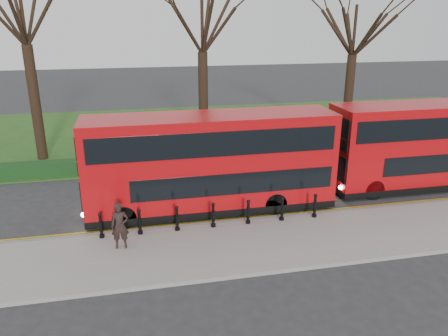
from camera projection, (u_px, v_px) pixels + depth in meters
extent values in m
plane|color=#28282B|center=(197.00, 217.00, 19.08)|extent=(120.00, 120.00, 0.00)
cube|color=gray|center=(209.00, 249.00, 16.29)|extent=(60.00, 4.00, 0.15)
cube|color=slate|center=(201.00, 225.00, 18.13)|extent=(60.00, 0.25, 0.16)
cube|color=#254717|center=(167.00, 132.00, 32.92)|extent=(60.00, 18.00, 0.06)
cube|color=black|center=(179.00, 161.00, 25.23)|extent=(60.00, 0.90, 0.80)
cube|color=yellow|center=(200.00, 224.00, 18.43)|extent=(60.00, 0.10, 0.01)
cube|color=yellow|center=(199.00, 222.00, 18.62)|extent=(60.00, 0.10, 0.01)
cylinder|color=black|center=(35.00, 104.00, 25.61)|extent=(0.60, 0.60, 6.79)
cylinder|color=black|center=(203.00, 103.00, 27.68)|extent=(0.60, 0.60, 6.22)
cylinder|color=black|center=(348.00, 99.00, 29.71)|extent=(0.60, 0.60, 5.89)
cylinder|color=black|center=(101.00, 226.00, 16.84)|extent=(0.15, 0.15, 1.00)
cylinder|color=black|center=(140.00, 222.00, 17.13)|extent=(0.15, 0.15, 1.00)
cylinder|color=black|center=(177.00, 219.00, 17.42)|extent=(0.15, 0.15, 1.00)
cylinder|color=black|center=(213.00, 215.00, 17.71)|extent=(0.15, 0.15, 1.00)
cylinder|color=black|center=(248.00, 212.00, 18.00)|extent=(0.15, 0.15, 1.00)
cylinder|color=black|center=(282.00, 209.00, 18.29)|extent=(0.15, 0.15, 1.00)
cylinder|color=black|center=(315.00, 206.00, 18.58)|extent=(0.15, 0.15, 1.00)
cube|color=#AA0A0E|center=(211.00, 160.00, 19.10)|extent=(10.85, 2.47, 4.00)
cube|color=black|center=(211.00, 203.00, 19.77)|extent=(10.87, 2.49, 0.30)
cube|color=black|center=(235.00, 184.00, 18.34)|extent=(8.68, 0.04, 0.94)
cube|color=black|center=(216.00, 145.00, 17.60)|extent=(10.26, 0.04, 1.04)
cube|color=black|center=(81.00, 161.00, 17.92)|extent=(0.06, 2.17, 0.54)
cylinder|color=black|center=(124.00, 217.00, 17.95)|extent=(0.99, 0.30, 0.99)
cylinder|color=black|center=(124.00, 197.00, 19.95)|extent=(0.99, 0.30, 0.99)
cylinder|color=black|center=(275.00, 203.00, 19.23)|extent=(0.99, 0.30, 0.99)
cylinder|color=black|center=(261.00, 186.00, 21.24)|extent=(0.99, 0.30, 0.99)
cube|color=#AA0A0E|center=(435.00, 142.00, 21.93)|extent=(10.71, 2.43, 3.94)
cube|color=black|center=(429.00, 180.00, 22.59)|extent=(10.73, 2.45, 0.29)
cube|color=black|center=(337.00, 142.00, 20.76)|extent=(0.06, 2.14, 0.54)
cylinder|color=black|center=(374.00, 190.00, 20.79)|extent=(0.97, 0.29, 0.97)
cylinder|color=black|center=(352.00, 174.00, 22.77)|extent=(0.97, 0.29, 0.97)
imported|color=black|center=(120.00, 226.00, 15.99)|extent=(0.67, 0.47, 1.78)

